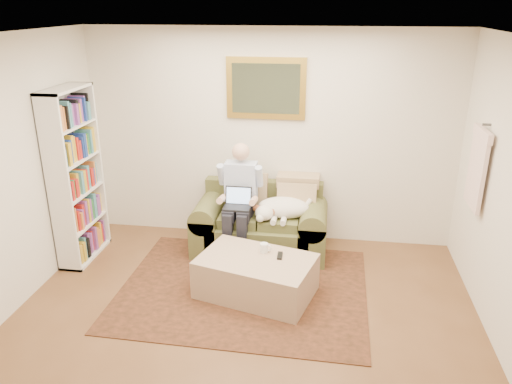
% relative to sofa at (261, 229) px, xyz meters
% --- Properties ---
extents(room_shell, '(4.51, 5.00, 2.61)m').
position_rel_sofa_xyz_m(room_shell, '(0.04, -1.71, 1.03)').
color(room_shell, brown).
rests_on(room_shell, ground).
extents(rug, '(2.60, 2.09, 0.01)m').
position_rel_sofa_xyz_m(rug, '(-0.05, -0.92, -0.27)').
color(rug, black).
rests_on(rug, room_shell).
extents(sofa, '(1.58, 0.80, 0.95)m').
position_rel_sofa_xyz_m(sofa, '(0.00, 0.00, 0.00)').
color(sofa, brown).
rests_on(sofa, room_shell).
extents(seated_man, '(0.52, 0.75, 1.33)m').
position_rel_sofa_xyz_m(seated_man, '(-0.24, -0.15, 0.39)').
color(seated_man, '#8C9ED8').
rests_on(seated_man, sofa).
extents(laptop, '(0.31, 0.24, 0.22)m').
position_rel_sofa_xyz_m(laptop, '(-0.24, -0.21, 0.43)').
color(laptop, black).
rests_on(laptop, seated_man).
extents(sleeping_dog, '(0.65, 0.41, 0.24)m').
position_rel_sofa_xyz_m(sleeping_dog, '(0.28, -0.08, 0.33)').
color(sleeping_dog, white).
rests_on(sleeping_dog, sofa).
extents(ottoman, '(1.29, 1.00, 0.41)m').
position_rel_sofa_xyz_m(ottoman, '(0.10, -1.00, -0.07)').
color(ottoman, tan).
rests_on(ottoman, room_shell).
extents(coffee_mug, '(0.08, 0.08, 0.10)m').
position_rel_sofa_xyz_m(coffee_mug, '(0.16, -0.85, 0.19)').
color(coffee_mug, white).
rests_on(coffee_mug, ottoman).
extents(tv_remote, '(0.05, 0.15, 0.02)m').
position_rel_sofa_xyz_m(tv_remote, '(0.33, -0.92, 0.15)').
color(tv_remote, black).
rests_on(tv_remote, ottoman).
extents(bookshelf, '(0.28, 0.80, 2.00)m').
position_rel_sofa_xyz_m(bookshelf, '(-2.06, -0.46, 0.73)').
color(bookshelf, white).
rests_on(bookshelf, room_shell).
extents(wall_mirror, '(0.94, 0.04, 0.72)m').
position_rel_sofa_xyz_m(wall_mirror, '(-0.00, 0.41, 1.63)').
color(wall_mirror, gold).
rests_on(wall_mirror, room_shell).
extents(hanging_shirt, '(0.06, 0.52, 0.90)m').
position_rel_sofa_xyz_m(hanging_shirt, '(2.23, -0.46, 1.08)').
color(hanging_shirt, '#FEDCD1').
rests_on(hanging_shirt, room_shell).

